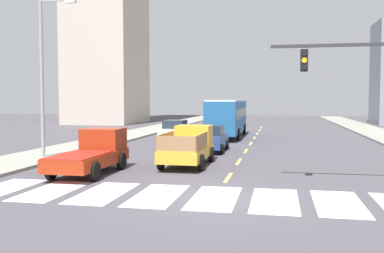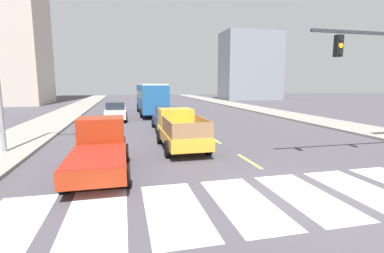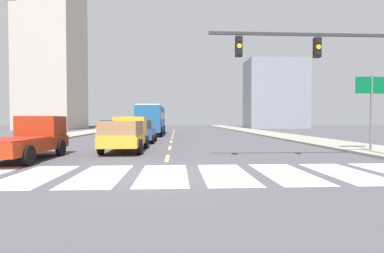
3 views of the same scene
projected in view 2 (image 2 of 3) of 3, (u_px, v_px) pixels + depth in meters
name	position (u px, v px, depth m)	size (l,w,h in m)	color
ground_plane	(305.00, 196.00, 8.64)	(160.00, 160.00, 0.00)	#454249
sidewalk_right	(296.00, 116.00, 28.58)	(3.82, 110.00, 0.15)	gray
sidewalk_left	(47.00, 124.00, 23.27)	(3.82, 110.00, 0.15)	gray
crosswalk_stripe_0	(7.00, 227.00, 6.77)	(1.54, 3.81, 0.01)	silver
crosswalk_stripe_1	(96.00, 217.00, 7.23)	(1.54, 3.81, 0.01)	silver
crosswalk_stripe_2	(174.00, 209.00, 7.70)	(1.54, 3.81, 0.01)	silver
crosswalk_stripe_3	(244.00, 202.00, 8.17)	(1.54, 3.81, 0.01)	silver
crosswalk_stripe_4	(305.00, 196.00, 8.63)	(1.54, 3.81, 0.01)	silver
crosswalk_stripe_5	(361.00, 190.00, 9.10)	(1.54, 3.81, 0.01)	silver
lane_dash_0	(249.00, 161.00, 12.48)	(0.16, 2.40, 0.01)	#D3CA55
lane_dash_1	(214.00, 139.00, 17.29)	(0.16, 2.40, 0.01)	#D3CA55
lane_dash_2	(194.00, 127.00, 22.09)	(0.16, 2.40, 0.01)	#D3CA55
lane_dash_3	(182.00, 119.00, 26.90)	(0.16, 2.40, 0.01)	#D3CA55
lane_dash_4	(173.00, 114.00, 31.70)	(0.16, 2.40, 0.01)	#D3CA55
lane_dash_5	(166.00, 110.00, 36.51)	(0.16, 2.40, 0.01)	#D3CA55
lane_dash_6	(161.00, 107.00, 41.32)	(0.16, 2.40, 0.01)	#D3CA55
lane_dash_7	(157.00, 104.00, 46.12)	(0.16, 2.40, 0.01)	#D3CA55
pickup_stakebed	(180.00, 130.00, 15.09)	(2.18, 5.20, 1.96)	gold
pickup_dark	(100.00, 148.00, 10.99)	(2.18, 5.20, 1.96)	maroon
city_bus	(151.00, 97.00, 30.98)	(2.72, 10.80, 3.32)	#1F578D
sedan_near_right	(116.00, 111.00, 25.81)	(2.02, 4.40, 1.72)	beige
sedan_near_left	(167.00, 118.00, 20.72)	(2.02, 4.40, 1.72)	navy
block_mid_left	(250.00, 66.00, 58.95)	(11.75, 7.19, 13.75)	gray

